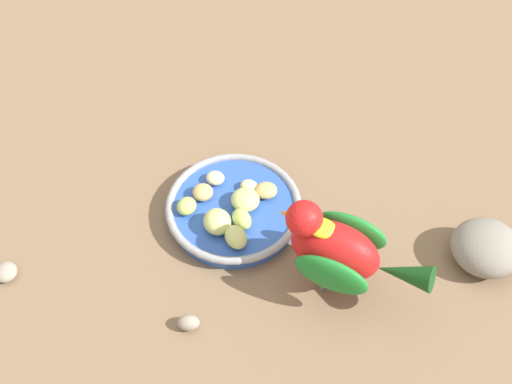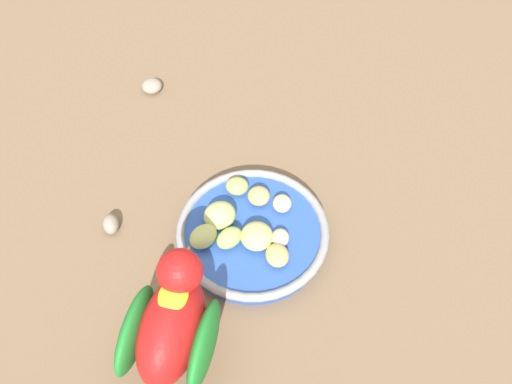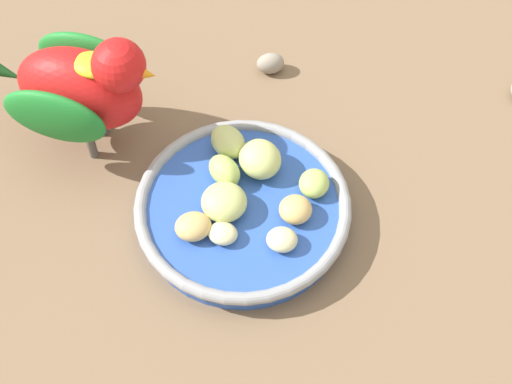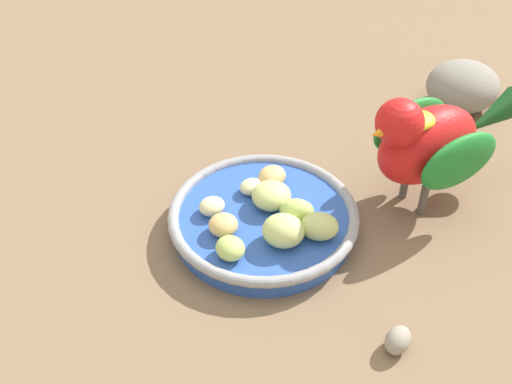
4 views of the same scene
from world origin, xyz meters
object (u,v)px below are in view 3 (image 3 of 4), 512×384
Objects in this scene: apple_piece_5 at (193,227)px; parrot at (75,84)px; apple_piece_0 at (295,209)px; apple_piece_2 at (224,202)px; apple_piece_1 at (260,159)px; apple_piece_6 at (223,234)px; apple_piece_8 at (224,171)px; apple_piece_3 at (228,142)px; feeding_bowl at (243,210)px; pebble_1 at (270,63)px; apple_piece_7 at (314,183)px; apple_piece_4 at (282,240)px.

apple_piece_5 is 0.18× the size of parrot.
apple_piece_2 reaches higher than apple_piece_0.
apple_piece_2 is at bearing -150.48° from apple_piece_1.
apple_piece_2 is (-0.05, 0.03, 0.00)m from apple_piece_0.
apple_piece_0 is 0.06m from apple_piece_1.
apple_piece_1 is 0.08m from apple_piece_6.
apple_piece_3 is at bearing 60.03° from apple_piece_8.
feeding_bowl is 6.64× the size of apple_piece_0.
feeding_bowl is 0.17m from pebble_1.
apple_piece_3 is 0.09m from apple_piece_6.
feeding_bowl is 0.05m from apple_piece_5.
apple_piece_7 is 1.04× the size of pebble_1.
apple_piece_7 reaches higher than feeding_bowl.
apple_piece_7 is (0.03, 0.02, 0.00)m from apple_piece_0.
apple_piece_5 is at bearing -139.35° from apple_piece_8.
apple_piece_2 reaches higher than apple_piece_4.
apple_piece_8 is at bearing 94.24° from feeding_bowl.
apple_piece_0 is at bearing 42.20° from apple_piece_4.
apple_piece_7 reaches higher than apple_piece_6.
apple_piece_4 is at bearing -34.27° from apple_piece_5.
apple_piece_4 is at bearing -19.64° from parrot.
apple_piece_1 is 0.05m from apple_piece_2.
pebble_1 is at bearing 53.50° from apple_piece_6.
apple_piece_8 is (-0.06, 0.04, 0.00)m from apple_piece_7.
feeding_bowl is at bearing -85.76° from apple_piece_8.
apple_piece_8 reaches higher than feeding_bowl.
apple_piece_1 is 0.05m from apple_piece_7.
apple_piece_5 is at bearing -133.25° from pebble_1.
apple_piece_5 reaches higher than feeding_bowl.
apple_piece_1 is 1.19× the size of apple_piece_8.
parrot is at bearing 142.81° from apple_piece_3.
parrot is 6.03× the size of pebble_1.
apple_piece_8 reaches higher than apple_piece_4.
apple_piece_8 reaches higher than apple_piece_6.
apple_piece_7 is at bearing -51.32° from apple_piece_1.
apple_piece_3 reaches higher than apple_piece_2.
feeding_bowl is at bearing 7.94° from apple_piece_5.
apple_piece_0 is 1.01× the size of pebble_1.
pebble_1 is at bearing 77.36° from apple_piece_7.
apple_piece_5 is at bearing 142.51° from apple_piece_6.
apple_piece_0 is at bearing -57.48° from apple_piece_8.
apple_piece_5 is 0.16m from parrot.
apple_piece_1 reaches higher than apple_piece_7.
apple_piece_2 and apple_piece_8 have the same top height.
pebble_1 is (0.14, 0.15, -0.02)m from apple_piece_5.
pebble_1 is (0.10, 0.11, -0.02)m from apple_piece_8.
parrot is at bearing -177.23° from pebble_1.
apple_piece_8 is (0.04, 0.04, 0.00)m from apple_piece_5.
apple_piece_0 is 0.92× the size of apple_piece_5.
apple_piece_6 is at bearing 174.75° from apple_piece_0.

